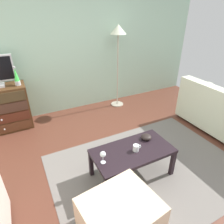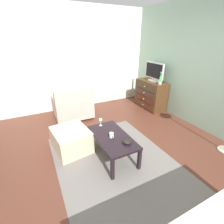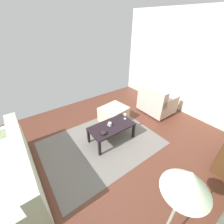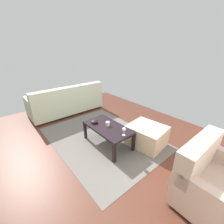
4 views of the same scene
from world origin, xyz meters
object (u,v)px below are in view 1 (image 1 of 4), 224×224
at_px(dresser, 0,109).
at_px(ottoman, 120,218).
at_px(wine_glass, 103,155).
at_px(bowl_decorative, 146,137).
at_px(standing_lamp, 118,38).
at_px(lava_lamp, 16,77).
at_px(coffee_table, 133,153).
at_px(mug, 136,148).

height_order(dresser, ottoman, dresser).
distance_m(wine_glass, bowl_decorative, 0.74).
bearing_deg(standing_lamp, wine_glass, -122.43).
xyz_separation_m(lava_lamp, ottoman, (0.60, -2.59, -0.75)).
height_order(lava_lamp, wine_glass, lava_lamp).
distance_m(coffee_table, ottoman, 0.81).
height_order(bowl_decorative, standing_lamp, standing_lamp).
xyz_separation_m(coffee_table, wine_glass, (-0.43, -0.03, 0.17)).
bearing_deg(lava_lamp, coffee_table, -60.78).
bearing_deg(coffee_table, dresser, 126.35).
bearing_deg(lava_lamp, dresser, 173.51).
xyz_separation_m(dresser, mug, (1.53, -2.06, 0.05)).
bearing_deg(mug, bowl_decorative, 29.05).
bearing_deg(coffee_table, bowl_decorative, 21.94).
bearing_deg(bowl_decorative, mug, -150.95).
bearing_deg(lava_lamp, mug, -60.47).
bearing_deg(ottoman, dresser, 110.45).
bearing_deg(lava_lamp, bowl_decorative, -53.13).
bearing_deg(mug, wine_glass, -179.56).
xyz_separation_m(dresser, lava_lamp, (0.38, -0.04, 0.55)).
bearing_deg(standing_lamp, ottoman, -117.87).
distance_m(dresser, bowl_decorative, 2.62).
bearing_deg(ottoman, standing_lamp, 62.13).
relative_size(lava_lamp, wine_glass, 2.10).
bearing_deg(dresser, lava_lamp, -6.49).
xyz_separation_m(wine_glass, ottoman, (-0.09, -0.57, -0.32)).
bearing_deg(lava_lamp, standing_lamp, -0.15).
distance_m(dresser, ottoman, 2.82).
relative_size(coffee_table, bowl_decorative, 7.26).
distance_m(lava_lamp, mug, 2.37).
relative_size(lava_lamp, coffee_table, 0.32).
bearing_deg(ottoman, mug, 46.46).
height_order(wine_glass, ottoman, wine_glass).
relative_size(dresser, standing_lamp, 0.56).
bearing_deg(dresser, standing_lamp, -1.19).
distance_m(lava_lamp, ottoman, 2.76).
height_order(lava_lamp, bowl_decorative, lava_lamp).
bearing_deg(wine_glass, dresser, 117.35).
bearing_deg(dresser, mug, -53.47).
height_order(lava_lamp, ottoman, lava_lamp).
bearing_deg(mug, coffee_table, 137.41).
relative_size(wine_glass, standing_lamp, 0.09).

